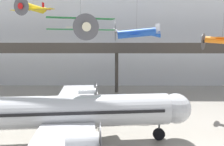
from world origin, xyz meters
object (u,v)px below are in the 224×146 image
suspended_plane_green_biplane (81,26)px  suspended_plane_yellow_lowwing (33,8)px  suspended_plane_blue_trainer (137,33)px  suspended_plane_orange_highwing (222,40)px  airliner_silver_main (61,112)px

suspended_plane_green_biplane → suspended_plane_yellow_lowwing: 18.25m
suspended_plane_blue_trainer → suspended_plane_green_biplane: bearing=50.9°
suspended_plane_blue_trainer → suspended_plane_orange_highwing: (11.14, -5.69, -1.04)m
suspended_plane_yellow_lowwing → suspended_plane_orange_highwing: 32.20m
suspended_plane_yellow_lowwing → suspended_plane_orange_highwing: (29.71, -10.98, -5.79)m
suspended_plane_orange_highwing → suspended_plane_yellow_lowwing: bearing=15.7°
airliner_silver_main → suspended_plane_blue_trainer: bearing=52.1°
suspended_plane_yellow_lowwing → suspended_plane_blue_trainer: 19.89m
suspended_plane_green_biplane → suspended_plane_orange_highwing: suspended_plane_green_biplane is taller
suspended_plane_blue_trainer → airliner_silver_main: bearing=59.9°
airliner_silver_main → suspended_plane_blue_trainer: (9.10, 14.47, 8.41)m
suspended_plane_green_biplane → suspended_plane_yellow_lowwing: (-10.87, 14.10, 4.03)m
suspended_plane_orange_highwing → suspended_plane_green_biplane: bearing=45.3°
airliner_silver_main → suspended_plane_blue_trainer: 19.05m
suspended_plane_yellow_lowwing → suspended_plane_blue_trainer: (18.57, -5.30, -4.75)m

